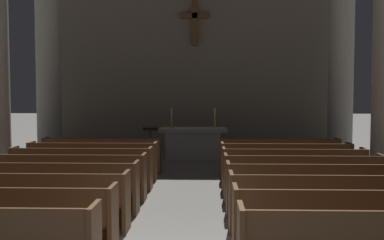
# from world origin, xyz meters

# --- Properties ---
(pew_left_row_2) EXTENTS (3.14, 0.50, 0.95)m
(pew_left_row_2) POSITION_xyz_m (-2.36, 1.00, 0.48)
(pew_left_row_2) COLOR brown
(pew_left_row_2) RESTS_ON ground
(pew_left_row_3) EXTENTS (3.14, 0.50, 0.95)m
(pew_left_row_3) POSITION_xyz_m (-2.36, 2.05, 0.48)
(pew_left_row_3) COLOR brown
(pew_left_row_3) RESTS_ON ground
(pew_left_row_4) EXTENTS (3.14, 0.50, 0.95)m
(pew_left_row_4) POSITION_xyz_m (-2.36, 3.09, 0.48)
(pew_left_row_4) COLOR brown
(pew_left_row_4) RESTS_ON ground
(pew_left_row_5) EXTENTS (3.14, 0.50, 0.95)m
(pew_left_row_5) POSITION_xyz_m (-2.36, 4.14, 0.48)
(pew_left_row_5) COLOR brown
(pew_left_row_5) RESTS_ON ground
(pew_left_row_6) EXTENTS (3.14, 0.50, 0.95)m
(pew_left_row_6) POSITION_xyz_m (-2.36, 5.18, 0.48)
(pew_left_row_6) COLOR brown
(pew_left_row_6) RESTS_ON ground
(pew_left_row_7) EXTENTS (3.14, 0.50, 0.95)m
(pew_left_row_7) POSITION_xyz_m (-2.36, 6.22, 0.48)
(pew_left_row_7) COLOR brown
(pew_left_row_7) RESTS_ON ground
(pew_left_row_8) EXTENTS (3.14, 0.50, 0.95)m
(pew_left_row_8) POSITION_xyz_m (-2.36, 7.27, 0.48)
(pew_left_row_8) COLOR brown
(pew_left_row_8) RESTS_ON ground
(pew_right_row_2) EXTENTS (3.14, 0.50, 0.95)m
(pew_right_row_2) POSITION_xyz_m (2.36, 1.00, 0.48)
(pew_right_row_2) COLOR brown
(pew_right_row_2) RESTS_ON ground
(pew_right_row_3) EXTENTS (3.14, 0.50, 0.95)m
(pew_right_row_3) POSITION_xyz_m (2.36, 2.05, 0.48)
(pew_right_row_3) COLOR brown
(pew_right_row_3) RESTS_ON ground
(pew_right_row_4) EXTENTS (3.14, 0.50, 0.95)m
(pew_right_row_4) POSITION_xyz_m (2.36, 3.09, 0.48)
(pew_right_row_4) COLOR brown
(pew_right_row_4) RESTS_ON ground
(pew_right_row_5) EXTENTS (3.14, 0.50, 0.95)m
(pew_right_row_5) POSITION_xyz_m (2.36, 4.14, 0.48)
(pew_right_row_5) COLOR brown
(pew_right_row_5) RESTS_ON ground
(pew_right_row_6) EXTENTS (3.14, 0.50, 0.95)m
(pew_right_row_6) POSITION_xyz_m (2.36, 5.18, 0.48)
(pew_right_row_6) COLOR brown
(pew_right_row_6) RESTS_ON ground
(pew_right_row_7) EXTENTS (3.14, 0.50, 0.95)m
(pew_right_row_7) POSITION_xyz_m (2.36, 6.22, 0.48)
(pew_right_row_7) COLOR brown
(pew_right_row_7) RESTS_ON ground
(pew_right_row_8) EXTENTS (3.14, 0.50, 0.95)m
(pew_right_row_8) POSITION_xyz_m (2.36, 7.27, 0.48)
(pew_right_row_8) COLOR brown
(pew_right_row_8) RESTS_ON ground
(column_left_third) EXTENTS (1.18, 1.18, 7.37)m
(column_left_third) POSITION_xyz_m (-4.74, 10.09, 3.60)
(column_left_third) COLOR #ADA89E
(column_left_third) RESTS_ON ground
(column_right_third) EXTENTS (1.18, 1.18, 7.37)m
(column_right_third) POSITION_xyz_m (4.74, 10.09, 3.60)
(column_right_third) COLOR #ADA89E
(column_right_third) RESTS_ON ground
(altar) EXTENTS (2.20, 0.90, 1.01)m
(altar) POSITION_xyz_m (0.00, 10.00, 0.53)
(altar) COLOR #A8A399
(altar) RESTS_ON ground
(candlestick_left) EXTENTS (0.16, 0.16, 0.64)m
(candlestick_left) POSITION_xyz_m (-0.70, 10.00, 1.21)
(candlestick_left) COLOR #B79338
(candlestick_left) RESTS_ON altar
(candlestick_right) EXTENTS (0.16, 0.16, 0.64)m
(candlestick_right) POSITION_xyz_m (0.70, 10.00, 1.21)
(candlestick_right) COLOR #B79338
(candlestick_right) RESTS_ON altar
(apse_with_cross) EXTENTS (10.74, 0.44, 8.46)m
(apse_with_cross) POSITION_xyz_m (0.00, 12.10, 4.23)
(apse_with_cross) COLOR #706656
(apse_with_cross) RESTS_ON ground
(lectern) EXTENTS (0.44, 0.36, 1.15)m
(lectern) POSITION_xyz_m (-1.25, 8.80, 0.55)
(lectern) COLOR brown
(lectern) RESTS_ON ground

